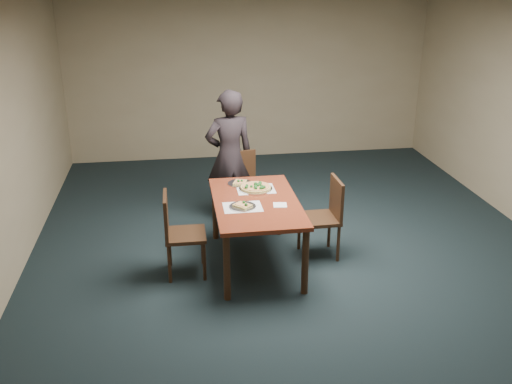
{
  "coord_description": "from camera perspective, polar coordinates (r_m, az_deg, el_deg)",
  "views": [
    {
      "loc": [
        -1.3,
        -5.41,
        3.08
      ],
      "look_at": [
        -0.47,
        0.14,
        0.85
      ],
      "focal_mm": 40.0,
      "sensor_mm": 36.0,
      "label": 1
    }
  ],
  "objects": [
    {
      "name": "placemat_main",
      "position": [
        6.39,
        -0.03,
        0.29
      ],
      "size": [
        0.42,
        0.32,
        0.0
      ],
      "primitive_type": "cube",
      "color": "white",
      "rests_on": "dining_table"
    },
    {
      "name": "room_shell",
      "position": [
        5.72,
        4.86,
        8.06
      ],
      "size": [
        8.0,
        8.0,
        8.0
      ],
      "color": "tan",
      "rests_on": "ground"
    },
    {
      "name": "pizza_pan",
      "position": [
        6.37,
        -0.01,
        0.47
      ],
      "size": [
        0.38,
        0.38,
        0.07
      ],
      "color": "silver",
      "rests_on": "dining_table"
    },
    {
      "name": "slice_plate_near",
      "position": [
        5.91,
        -1.34,
        -1.4
      ],
      "size": [
        0.28,
        0.28,
        0.06
      ],
      "color": "silver",
      "rests_on": "dining_table"
    },
    {
      "name": "chair_left",
      "position": [
        6.02,
        -7.83,
        -3.76
      ],
      "size": [
        0.42,
        0.42,
        0.91
      ],
      "rotation": [
        0.0,
        0.0,
        1.56
      ],
      "color": "black",
      "rests_on": "ground"
    },
    {
      "name": "napkin",
      "position": [
        5.96,
        2.42,
        -1.31
      ],
      "size": [
        0.16,
        0.16,
        0.01
      ],
      "primitive_type": "cube",
      "rotation": [
        0.0,
        0.0,
        -0.13
      ],
      "color": "white",
      "rests_on": "dining_table"
    },
    {
      "name": "diner",
      "position": [
        7.21,
        -2.67,
        3.61
      ],
      "size": [
        0.68,
        0.51,
        1.69
      ],
      "primitive_type": "imported",
      "rotation": [
        0.0,
        0.0,
        3.32
      ],
      "color": "black",
      "rests_on": "ground"
    },
    {
      "name": "slice_plate_far",
      "position": [
        6.54,
        -1.63,
        0.92
      ],
      "size": [
        0.28,
        0.28,
        0.06
      ],
      "color": "silver",
      "rests_on": "dining_table"
    },
    {
      "name": "placemat_near",
      "position": [
        5.92,
        -1.35,
        -1.51
      ],
      "size": [
        0.4,
        0.3,
        0.0
      ],
      "primitive_type": "cube",
      "color": "white",
      "rests_on": "dining_table"
    },
    {
      "name": "dining_table",
      "position": [
        6.11,
        0.0,
        -1.67
      ],
      "size": [
        0.9,
        1.5,
        0.75
      ],
      "color": "#5E2112",
      "rests_on": "ground"
    },
    {
      "name": "ground",
      "position": [
        6.36,
        4.37,
        -7.36
      ],
      "size": [
        8.0,
        8.0,
        0.0
      ],
      "primitive_type": "plane",
      "color": "black",
      "rests_on": "ground"
    },
    {
      "name": "chair_right",
      "position": [
        6.41,
        7.03,
        -2.09
      ],
      "size": [
        0.43,
        0.43,
        0.91
      ],
      "rotation": [
        0.0,
        0.0,
        -1.56
      ],
      "color": "black",
      "rests_on": "ground"
    },
    {
      "name": "chair_far",
      "position": [
        7.22,
        -1.33,
        0.87
      ],
      "size": [
        0.5,
        0.5,
        0.91
      ],
      "rotation": [
        0.0,
        0.0,
        0.21
      ],
      "color": "black",
      "rests_on": "ground"
    }
  ]
}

